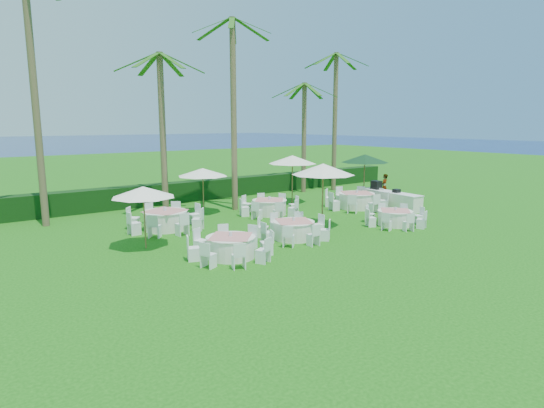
% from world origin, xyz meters
% --- Properties ---
extents(ground, '(120.00, 120.00, 0.00)m').
position_xyz_m(ground, '(0.00, 0.00, 0.00)').
color(ground, '#13510E').
rests_on(ground, ground).
extents(hedge, '(34.00, 1.00, 1.20)m').
position_xyz_m(hedge, '(0.00, 12.00, 0.60)').
color(hedge, black).
rests_on(hedge, ground).
extents(ocean, '(260.00, 260.00, 0.00)m').
position_xyz_m(ocean, '(0.00, 102.00, 0.00)').
color(ocean, '#070F49').
rests_on(ocean, ground).
extents(banquet_table_a, '(3.00, 3.00, 0.93)m').
position_xyz_m(banquet_table_a, '(-4.26, 0.25, 0.41)').
color(banquet_table_a, white).
rests_on(banquet_table_a, ground).
extents(banquet_table_b, '(2.99, 2.99, 0.91)m').
position_xyz_m(banquet_table_b, '(-0.79, 0.94, 0.40)').
color(banquet_table_b, white).
rests_on(banquet_table_b, ground).
extents(banquet_table_c, '(2.76, 2.76, 0.87)m').
position_xyz_m(banquet_table_c, '(4.59, 0.03, 0.37)').
color(banquet_table_c, white).
rests_on(banquet_table_c, ground).
extents(banquet_table_d, '(3.43, 3.43, 1.03)m').
position_xyz_m(banquet_table_d, '(-4.32, 5.68, 0.45)').
color(banquet_table_d, white).
rests_on(banquet_table_d, ground).
extents(banquet_table_e, '(3.09, 3.09, 0.95)m').
position_xyz_m(banquet_table_e, '(1.43, 5.59, 0.42)').
color(banquet_table_e, white).
rests_on(banquet_table_e, ground).
extents(banquet_table_f, '(3.50, 3.50, 1.04)m').
position_xyz_m(banquet_table_f, '(6.40, 4.09, 0.46)').
color(banquet_table_f, white).
rests_on(banquet_table_f, ground).
extents(umbrella_a, '(2.39, 2.39, 2.38)m').
position_xyz_m(umbrella_a, '(-6.22, 3.23, 2.17)').
color(umbrella_a, brown).
rests_on(umbrella_a, ground).
extents(umbrella_b, '(2.83, 2.83, 2.93)m').
position_xyz_m(umbrella_b, '(1.54, 1.72, 2.67)').
color(umbrella_b, brown).
rests_on(umbrella_b, ground).
extents(umbrella_c, '(2.61, 2.61, 2.40)m').
position_xyz_m(umbrella_c, '(-1.21, 7.85, 2.19)').
color(umbrella_c, brown).
rests_on(umbrella_c, ground).
extents(umbrella_d, '(2.82, 2.82, 2.85)m').
position_xyz_m(umbrella_d, '(4.53, 7.49, 2.60)').
color(umbrella_d, brown).
rests_on(umbrella_d, ground).
extents(umbrella_green, '(2.86, 2.86, 2.86)m').
position_xyz_m(umbrella_green, '(8.44, 5.40, 2.61)').
color(umbrella_green, brown).
rests_on(umbrella_green, ground).
extents(buffet_table, '(1.17, 4.00, 1.40)m').
position_xyz_m(buffet_table, '(8.04, 3.07, 0.49)').
color(buffet_table, white).
rests_on(buffet_table, ground).
extents(staff_person, '(0.67, 0.55, 1.59)m').
position_xyz_m(staff_person, '(10.03, 5.14, 0.80)').
color(staff_person, gray).
rests_on(staff_person, ground).
extents(palm_a, '(4.25, 4.37, 11.40)m').
position_xyz_m(palm_a, '(-8.46, 9.72, 6.18)').
color(palm_a, brown).
rests_on(palm_a, ground).
extents(palm_b, '(4.11, 4.40, 8.17)m').
position_xyz_m(palm_b, '(-2.88, 8.86, 4.53)').
color(palm_b, brown).
rests_on(palm_b, ground).
extents(palm_c, '(4.41, 4.08, 10.10)m').
position_xyz_m(palm_c, '(0.74, 7.86, 5.52)').
color(palm_c, brown).
rests_on(palm_c, ground).
extents(palm_d, '(4.31, 4.33, 7.38)m').
position_xyz_m(palm_d, '(8.05, 10.54, 4.13)').
color(palm_d, brown).
rests_on(palm_d, ground).
extents(palm_e, '(4.40, 4.15, 9.45)m').
position_xyz_m(palm_e, '(10.40, 10.00, 5.19)').
color(palm_e, brown).
rests_on(palm_e, ground).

